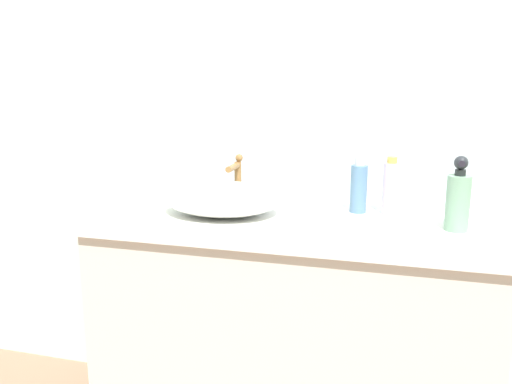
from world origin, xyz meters
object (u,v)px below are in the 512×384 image
sink_basin (222,198)px  soap_dispenser (458,199)px  lotion_bottle (359,187)px  perfume_bottle (391,188)px

sink_basin → soap_dispenser: soap_dispenser is taller
lotion_bottle → sink_basin: bearing=-161.7°
sink_basin → lotion_bottle: 0.46m
soap_dispenser → lotion_bottle: 0.33m
soap_dispenser → lotion_bottle: (-0.30, 0.14, -0.01)m
sink_basin → perfume_bottle: size_ratio=2.03×
sink_basin → perfume_bottle: (0.54, 0.14, 0.04)m
sink_basin → soap_dispenser: size_ratio=1.75×
soap_dispenser → perfume_bottle: 0.24m
sink_basin → lotion_bottle: (0.44, 0.14, 0.03)m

